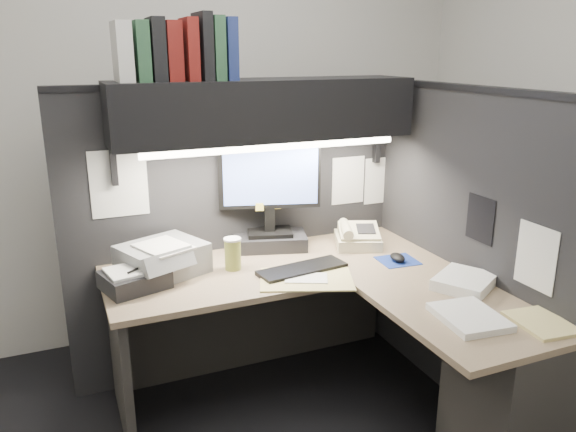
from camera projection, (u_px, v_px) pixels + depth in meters
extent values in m
cube|color=silver|center=(204.00, 123.00, 3.49)|extent=(3.50, 0.04, 2.70)
cube|color=black|center=(239.00, 233.00, 3.16)|extent=(1.90, 0.06, 1.60)
cube|color=black|center=(463.00, 253.00, 2.85)|extent=(0.06, 1.50, 1.60)
cube|color=#998561|center=(275.00, 268.00, 2.88)|extent=(1.70, 0.68, 0.03)
cube|color=#998561|center=(459.00, 310.00, 2.41)|extent=(0.60, 0.85, 0.03)
cube|color=#2D2A28|center=(256.00, 308.00, 3.25)|extent=(1.61, 0.02, 0.70)
cube|color=#2D2A28|center=(120.00, 363.00, 2.69)|extent=(0.04, 0.61, 0.70)
cube|color=#2D2A28|center=(506.00, 407.00, 2.35)|extent=(0.38, 0.40, 0.70)
cube|color=black|center=(265.00, 109.00, 2.83)|extent=(1.55, 0.34, 0.30)
cylinder|color=white|center=(275.00, 147.00, 2.76)|extent=(1.32, 0.04, 0.04)
cube|color=black|center=(270.00, 241.00, 3.12)|extent=(0.45, 0.34, 0.08)
cube|color=black|center=(270.00, 219.00, 3.09)|extent=(0.07, 0.06, 0.13)
cube|color=black|center=(269.00, 175.00, 3.01)|extent=(0.54, 0.19, 0.36)
cube|color=#6682E0|center=(271.00, 176.00, 2.99)|extent=(0.49, 0.15, 0.32)
cube|color=black|center=(302.00, 269.00, 2.79)|extent=(0.47, 0.21, 0.02)
cube|color=navy|center=(398.00, 261.00, 2.93)|extent=(0.21, 0.19, 0.00)
ellipsoid|color=black|center=(397.00, 257.00, 2.92)|extent=(0.08, 0.11, 0.04)
cube|color=beige|center=(358.00, 237.00, 3.15)|extent=(0.32, 0.32, 0.10)
cylinder|color=#AC9E44|center=(233.00, 255.00, 2.80)|extent=(0.08, 0.08, 0.15)
cube|color=gray|center=(163.00, 259.00, 2.75)|extent=(0.47, 0.43, 0.15)
cube|color=black|center=(135.00, 279.00, 2.59)|extent=(0.33, 0.30, 0.08)
cube|color=#CCBE73|center=(306.00, 279.00, 2.69)|extent=(0.52, 0.43, 0.01)
cube|color=white|center=(465.00, 282.00, 2.60)|extent=(0.36, 0.34, 0.05)
cube|color=white|center=(469.00, 317.00, 2.28)|extent=(0.26, 0.31, 0.03)
cube|color=#CCBE73|center=(542.00, 323.00, 2.25)|extent=(0.23, 0.27, 0.01)
cube|color=silver|center=(122.00, 52.00, 2.51)|extent=(0.07, 0.22, 0.26)
cube|color=#274F32|center=(141.00, 51.00, 2.53)|extent=(0.06, 0.22, 0.26)
cube|color=black|center=(156.00, 50.00, 2.55)|extent=(0.06, 0.22, 0.28)
cube|color=maroon|center=(171.00, 51.00, 2.60)|extent=(0.07, 0.22, 0.27)
cube|color=maroon|center=(189.00, 50.00, 2.61)|extent=(0.06, 0.22, 0.28)
cube|color=black|center=(203.00, 47.00, 2.62)|extent=(0.05, 0.22, 0.31)
cube|color=#274F32|center=(215.00, 49.00, 2.64)|extent=(0.05, 0.22, 0.29)
cube|color=navy|center=(227.00, 49.00, 2.68)|extent=(0.05, 0.22, 0.29)
cube|color=white|center=(348.00, 180.00, 3.31)|extent=(0.21, 0.00, 0.28)
cube|color=white|center=(380.00, 180.00, 3.39)|extent=(0.21, 0.00, 0.28)
cube|color=white|center=(119.00, 184.00, 2.79)|extent=(0.28, 0.00, 0.34)
cube|color=black|center=(480.00, 219.00, 2.65)|extent=(0.00, 0.18, 0.22)
cube|color=white|center=(536.00, 257.00, 2.37)|extent=(0.00, 0.21, 0.28)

